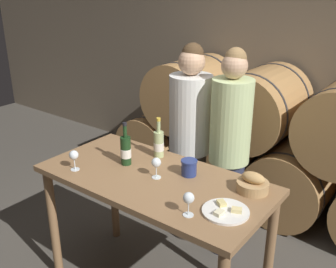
# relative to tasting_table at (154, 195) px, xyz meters

# --- Properties ---
(stone_wall_back) EXTENTS (10.00, 0.12, 3.20)m
(stone_wall_back) POSITION_rel_tasting_table_xyz_m (0.00, 2.14, 0.79)
(stone_wall_back) COLOR #7F705B
(stone_wall_back) RESTS_ON ground_plane
(barrel_stack) EXTENTS (3.11, 0.83, 1.38)m
(barrel_stack) POSITION_rel_tasting_table_xyz_m (0.00, 1.60, -0.17)
(barrel_stack) COLOR #A87A47
(barrel_stack) RESTS_ON ground_plane
(tasting_table) EXTENTS (1.53, 0.75, 0.94)m
(tasting_table) POSITION_rel_tasting_table_xyz_m (0.00, 0.00, 0.00)
(tasting_table) COLOR olive
(tasting_table) RESTS_ON ground_plane
(person_left) EXTENTS (0.34, 0.34, 1.69)m
(person_left) POSITION_rel_tasting_table_xyz_m (-0.22, 0.74, 0.06)
(person_left) COLOR #4C4238
(person_left) RESTS_ON ground_plane
(person_right) EXTENTS (0.31, 0.31, 1.69)m
(person_right) POSITION_rel_tasting_table_xyz_m (0.14, 0.74, 0.06)
(person_right) COLOR #2D334C
(person_right) RESTS_ON ground_plane
(wine_bottle_red) EXTENTS (0.07, 0.07, 0.30)m
(wine_bottle_red) POSITION_rel_tasting_table_xyz_m (-0.27, 0.03, 0.24)
(wine_bottle_red) COLOR #193819
(wine_bottle_red) RESTS_ON tasting_table
(wine_bottle_white) EXTENTS (0.07, 0.07, 0.29)m
(wine_bottle_white) POSITION_rel_tasting_table_xyz_m (-0.17, 0.26, 0.23)
(wine_bottle_white) COLOR #ADBC7F
(wine_bottle_white) RESTS_ON tasting_table
(blue_crock) EXTENTS (0.11, 0.11, 0.11)m
(blue_crock) POSITION_rel_tasting_table_xyz_m (0.17, 0.16, 0.19)
(blue_crock) COLOR navy
(blue_crock) RESTS_ON tasting_table
(bread_basket) EXTENTS (0.19, 0.19, 0.12)m
(bread_basket) POSITION_rel_tasting_table_xyz_m (0.59, 0.22, 0.18)
(bread_basket) COLOR tan
(bread_basket) RESTS_ON tasting_table
(cheese_plate) EXTENTS (0.26, 0.26, 0.04)m
(cheese_plate) POSITION_rel_tasting_table_xyz_m (0.58, -0.09, 0.14)
(cheese_plate) COLOR white
(cheese_plate) RESTS_ON tasting_table
(wine_glass_far_left) EXTENTS (0.06, 0.06, 0.14)m
(wine_glass_far_left) POSITION_rel_tasting_table_xyz_m (-0.49, -0.24, 0.24)
(wine_glass_far_left) COLOR white
(wine_glass_far_left) RESTS_ON tasting_table
(wine_glass_left) EXTENTS (0.06, 0.06, 0.14)m
(wine_glass_left) POSITION_rel_tasting_table_xyz_m (0.02, -0.00, 0.24)
(wine_glass_left) COLOR white
(wine_glass_left) RESTS_ON tasting_table
(wine_glass_center) EXTENTS (0.06, 0.06, 0.14)m
(wine_glass_center) POSITION_rel_tasting_table_xyz_m (0.43, -0.23, 0.24)
(wine_glass_center) COLOR white
(wine_glass_center) RESTS_ON tasting_table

